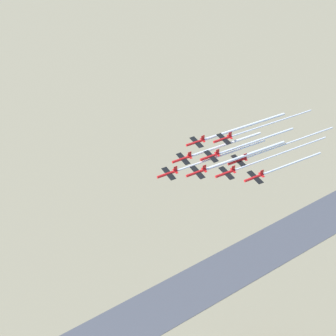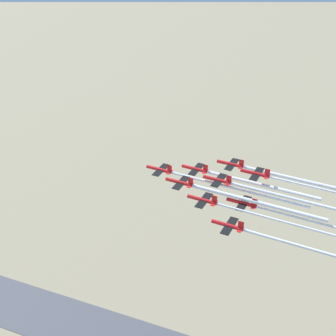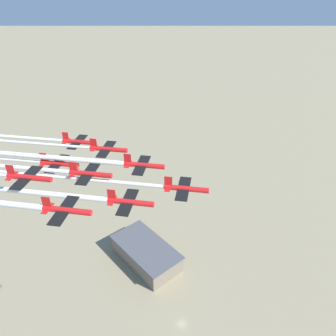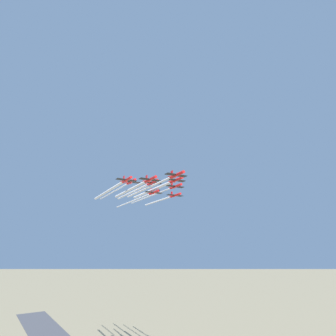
{
  "view_description": "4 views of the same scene",
  "coord_description": "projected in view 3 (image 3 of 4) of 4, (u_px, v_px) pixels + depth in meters",
  "views": [
    {
      "loc": [
        10.03,
        -135.94,
        240.54
      ],
      "look_at": [
        -23.41,
        23.17,
        106.16
      ],
      "focal_mm": 50.0,
      "sensor_mm": 36.0,
      "label": 1
    },
    {
      "loc": [
        114.22,
        -33.27,
        188.19
      ],
      "look_at": [
        -20.85,
        25.99,
        103.74
      ],
      "focal_mm": 50.0,
      "sensor_mm": 36.0,
      "label": 2
    },
    {
      "loc": [
        -67.67,
        67.38,
        144.9
      ],
      "look_at": [
        -21.56,
        27.38,
        107.98
      ],
      "focal_mm": 35.0,
      "sensor_mm": 36.0,
      "label": 3
    },
    {
      "loc": [
        -127.84,
        9.22,
        72.36
      ],
      "look_at": [
        -27.18,
        27.0,
        104.13
      ],
      "focal_mm": 28.0,
      "sensor_mm": 36.0,
      "label": 4
    }
  ],
  "objects": [
    {
      "name": "jet_2",
      "position": [
        129.0,
        202.0,
        71.02
      ],
      "size": [
        9.26,
        9.14,
        3.46
      ],
      "rotation": [
        0.0,
        0.0,
        2.26
      ],
      "color": "red"
    },
    {
      "name": "hangar",
      "position": [
        146.0,
        253.0,
        187.95
      ],
      "size": [
        41.73,
        22.21,
        11.12
      ],
      "color": "#726656",
      "rests_on": "ground_plane"
    },
    {
      "name": "jet_7",
      "position": [
        58.0,
        164.0,
        85.59
      ],
      "size": [
        9.26,
        9.14,
        3.46
      ],
      "rotation": [
        0.0,
        0.0,
        2.26
      ],
      "color": "red"
    },
    {
      "name": "jet_3",
      "position": [
        107.0,
        149.0,
        88.74
      ],
      "size": [
        9.26,
        9.14,
        3.46
      ],
      "rotation": [
        0.0,
        0.0,
        2.26
      ],
      "color": "red"
    },
    {
      "name": "smoke_trail_6",
      "position": [
        11.0,
        137.0,
        100.08
      ],
      "size": [
        26.99,
        22.67,
        0.91
      ],
      "rotation": [
        0.0,
        0.0,
        2.26
      ],
      "color": "white"
    },
    {
      "name": "jet_8",
      "position": [
        28.0,
        177.0,
        72.1
      ],
      "size": [
        9.26,
        9.14,
        3.46
      ],
      "rotation": [
        0.0,
        0.0,
        2.26
      ],
      "color": "red"
    },
    {
      "name": "jet_4",
      "position": [
        89.0,
        174.0,
        77.24
      ],
      "size": [
        9.26,
        9.14,
        3.46
      ],
      "rotation": [
        0.0,
        0.0,
        2.26
      ],
      "color": "red"
    },
    {
      "name": "smoke_trail_0",
      "position": [
        63.0,
        177.0,
        79.1
      ],
      "size": [
        39.04,
        32.69,
        0.91
      ],
      "rotation": [
        0.0,
        0.0,
        2.26
      ],
      "color": "white"
    },
    {
      "name": "jet_0",
      "position": [
        185.0,
        188.0,
        74.96
      ],
      "size": [
        9.26,
        9.14,
        3.46
      ],
      "rotation": [
        0.0,
        0.0,
        2.26
      ],
      "color": "red"
    },
    {
      "name": "ground_plane",
      "position": [
        182.0,
        324.0,
        156.51
      ],
      "size": [
        3000.0,
        3000.0,
        0.0
      ],
      "primitive_type": "plane",
      "color": "gray"
    },
    {
      "name": "smoke_trail_1",
      "position": [
        41.0,
        157.0,
        85.35
      ],
      "size": [
        35.54,
        29.87,
        1.31
      ],
      "rotation": [
        0.0,
        0.0,
        2.26
      ],
      "color": "white"
    },
    {
      "name": "jet_5",
      "position": [
        65.0,
        210.0,
        66.14
      ],
      "size": [
        9.26,
        9.14,
        3.46
      ],
      "rotation": [
        0.0,
        0.0,
        2.26
      ],
      "color": "red"
    },
    {
      "name": "jet_1",
      "position": [
        143.0,
        165.0,
        81.55
      ],
      "size": [
        9.26,
        9.14,
        3.46
      ],
      "rotation": [
        0.0,
        0.0,
        2.26
      ],
      "color": "red"
    },
    {
      "name": "smoke_trail_2",
      "position": [
        22.0,
        191.0,
        74.53
      ],
      "size": [
        32.23,
        27.1,
        1.24
      ],
      "rotation": [
        0.0,
        0.0,
        2.26
      ],
      "color": "white"
    },
    {
      "name": "jet_6",
      "position": [
        78.0,
        142.0,
        97.02
      ],
      "size": [
        9.26,
        9.14,
        3.46
      ],
      "rotation": [
        0.0,
        0.0,
        2.26
      ],
      "color": "red"
    }
  ]
}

